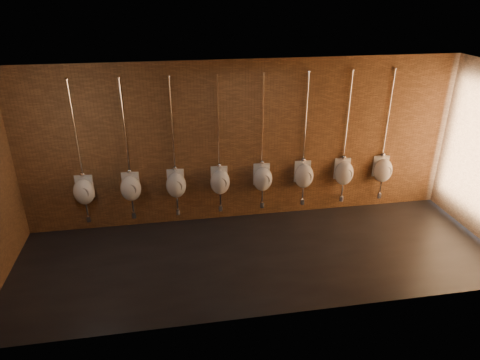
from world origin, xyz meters
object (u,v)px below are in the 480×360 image
object	(u,v)px
urinal_4	(263,178)
urinal_0	(84,191)
urinal_3	(220,181)
urinal_1	(131,187)
urinal_2	(176,184)
urinal_6	(344,172)
urinal_7	(383,169)
urinal_5	(304,175)

from	to	relation	value
urinal_4	urinal_0	bearing A→B (deg)	180.00
urinal_3	urinal_4	size ratio (longest dim) A/B	1.00
urinal_0	urinal_1	distance (m)	0.86
urinal_2	urinal_3	size ratio (longest dim) A/B	1.00
urinal_0	urinal_2	xyz separation A→B (m)	(1.71, 0.00, 0.00)
urinal_0	urinal_2	size ratio (longest dim) A/B	1.00
urinal_6	urinal_7	bearing A→B (deg)	0.00
urinal_1	urinal_0	bearing A→B (deg)	180.00
urinal_1	urinal_4	distance (m)	2.57
urinal_3	urinal_0	bearing A→B (deg)	180.00
urinal_1	urinal_4	size ratio (longest dim) A/B	1.00
urinal_2	urinal_4	bearing A→B (deg)	0.00
urinal_0	urinal_2	world-z (taller)	same
urinal_1	urinal_7	size ratio (longest dim) A/B	1.00
urinal_3	urinal_7	bearing A→B (deg)	0.00
urinal_1	urinal_6	world-z (taller)	same
urinal_6	urinal_7	world-z (taller)	same
urinal_3	urinal_4	world-z (taller)	same
urinal_0	urinal_5	world-z (taller)	same
urinal_1	urinal_3	size ratio (longest dim) A/B	1.00
urinal_2	urinal_6	size ratio (longest dim) A/B	1.00
urinal_2	urinal_7	size ratio (longest dim) A/B	1.00
urinal_7	urinal_2	bearing A→B (deg)	180.00
urinal_3	urinal_6	distance (m)	2.57
urinal_0	urinal_6	bearing A→B (deg)	0.00
urinal_5	urinal_6	size ratio (longest dim) A/B	1.00
urinal_0	urinal_3	distance (m)	2.57
urinal_4	urinal_6	distance (m)	1.71
urinal_6	urinal_4	bearing A→B (deg)	180.00
urinal_1	urinal_7	world-z (taller)	same
urinal_6	urinal_5	bearing A→B (deg)	180.00
urinal_0	urinal_4	world-z (taller)	same
urinal_1	urinal_5	world-z (taller)	same
urinal_1	urinal_4	bearing A→B (deg)	0.00
urinal_0	urinal_6	distance (m)	5.14
urinal_1	urinal_7	bearing A→B (deg)	0.00
urinal_1	urinal_3	xyz separation A→B (m)	(1.71, 0.00, 0.00)
urinal_1	urinal_6	bearing A→B (deg)	0.00
urinal_1	urinal_3	distance (m)	1.71
urinal_3	urinal_5	distance (m)	1.71
urinal_0	urinal_5	xyz separation A→B (m)	(4.28, 0.00, 0.00)
urinal_7	urinal_0	bearing A→B (deg)	180.00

